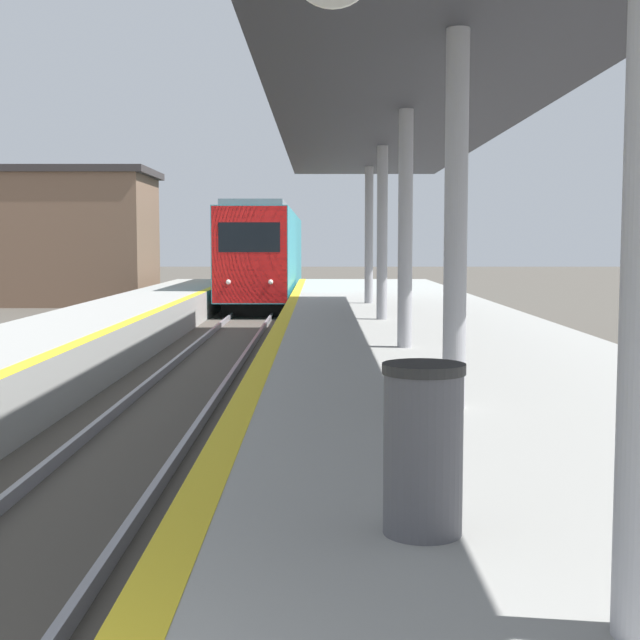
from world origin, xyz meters
TOP-DOWN VIEW (x-y plane):
  - train at (0.00, 40.21)m, footprint 2.69×22.34m
  - station_canopy at (3.84, 12.47)m, footprint 4.31×26.68m
  - trash_bin at (3.06, 3.16)m, footprint 0.48×0.48m
  - station_building at (-10.08, 37.36)m, footprint 10.55×5.46m

SIDE VIEW (x-z plane):
  - trash_bin at x=3.06m, z-range 1.00..1.99m
  - train at x=0.00m, z-range 0.04..4.28m
  - station_building at x=-10.08m, z-range 0.01..5.91m
  - station_canopy at x=3.84m, z-range 2.81..6.82m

